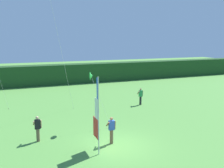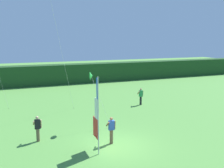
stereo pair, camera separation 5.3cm
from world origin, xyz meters
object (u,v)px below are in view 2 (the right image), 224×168
(person_mid_field, at_px, (38,128))
(person_far_left, at_px, (111,130))
(person_near_banner, at_px, (141,96))
(kite_green_delta_3, at_px, (91,76))
(banner_flag, at_px, (97,117))

(person_mid_field, height_order, person_far_left, person_far_left)
(person_near_banner, distance_m, person_mid_field, 11.99)
(person_far_left, height_order, kite_green_delta_3, kite_green_delta_3)
(person_far_left, distance_m, kite_green_delta_3, 4.60)
(person_near_banner, relative_size, kite_green_delta_3, 0.41)
(person_far_left, bearing_deg, person_near_banner, 51.25)
(banner_flag, height_order, person_near_banner, banner_flag)
(kite_green_delta_3, bearing_deg, person_mid_field, -160.81)
(person_near_banner, bearing_deg, kite_green_delta_3, -146.62)
(person_near_banner, xyz_separation_m, kite_green_delta_3, (-6.45, -4.25, 2.98))
(person_near_banner, relative_size, person_far_left, 0.98)
(person_far_left, bearing_deg, kite_green_delta_3, 93.46)
(banner_flag, distance_m, kite_green_delta_3, 4.80)
(banner_flag, bearing_deg, person_far_left, 34.30)
(banner_flag, xyz_separation_m, kite_green_delta_3, (1.03, 4.37, 1.71))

